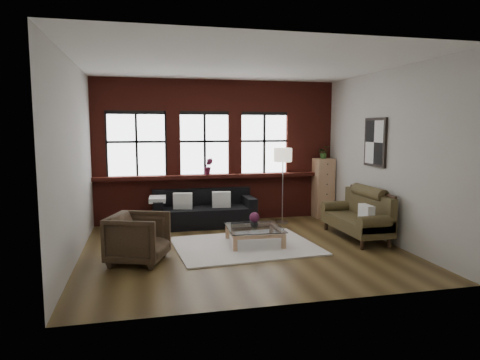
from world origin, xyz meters
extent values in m
plane|color=#463319|center=(0.00, 0.00, 0.00)|extent=(5.50, 5.50, 0.00)
plane|color=white|center=(0.00, 0.00, 3.20)|extent=(5.50, 5.50, 0.00)
plane|color=#B3B0A7|center=(0.00, 2.50, 1.60)|extent=(5.50, 0.00, 5.50)
plane|color=#B3B0A7|center=(0.00, -2.50, 1.60)|extent=(5.50, 0.00, 5.50)
plane|color=#B3B0A7|center=(-2.75, 0.00, 1.60)|extent=(0.00, 5.00, 5.00)
plane|color=#B3B0A7|center=(2.75, 0.00, 1.60)|extent=(0.00, 5.00, 5.00)
cube|color=maroon|center=(0.00, 2.35, 1.04)|extent=(5.50, 0.30, 0.08)
cube|color=beige|center=(0.08, 0.11, 0.01)|extent=(2.61, 2.12, 0.03)
cube|color=silver|center=(-0.87, 1.80, 0.59)|extent=(0.42, 0.20, 0.34)
cube|color=silver|center=(-0.04, 1.80, 0.59)|extent=(0.42, 0.20, 0.34)
cube|color=silver|center=(2.22, -0.34, 0.58)|extent=(0.15, 0.38, 0.34)
imported|color=#37291B|center=(-1.78, -0.40, 0.39)|extent=(1.09, 1.08, 0.78)
imported|color=#B2B2B2|center=(0.28, 0.20, 0.40)|extent=(0.17, 0.17, 0.15)
sphere|color=#632243|center=(0.28, 0.20, 0.51)|extent=(0.19, 0.19, 0.19)
cube|color=tan|center=(2.50, 2.20, 0.70)|extent=(0.43, 0.43, 1.41)
imported|color=#2D5923|center=(2.50, 2.20, 1.56)|extent=(0.29, 0.25, 0.29)
imported|color=#632243|center=(-0.24, 2.32, 1.27)|extent=(0.23, 0.20, 0.38)
camera|label=1|loc=(-1.70, -7.19, 2.12)|focal=32.00mm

